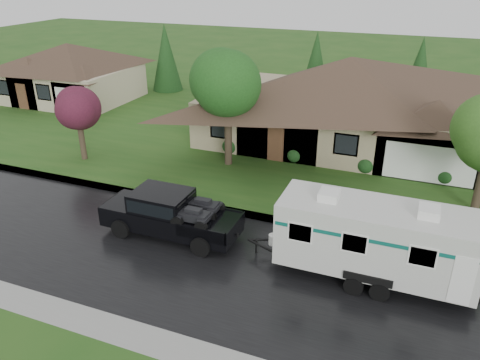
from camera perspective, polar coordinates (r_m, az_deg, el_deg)
name	(u,v)px	position (r m, az deg, el deg)	size (l,w,h in m)	color
ground	(240,241)	(20.68, -0.04, -7.44)	(140.00, 140.00, 0.00)	#224D18
road	(221,266)	(19.14, -2.28, -10.41)	(140.00, 8.00, 0.01)	black
curb	(257,216)	(22.45, 2.08, -4.41)	(140.00, 0.50, 0.15)	gray
lawn	(317,134)	(33.73, 9.41, 5.59)	(140.00, 26.00, 0.15)	#224D18
house_main	(352,92)	(31.26, 13.54, 10.43)	(19.44, 10.80, 6.90)	#9C8969
house_far	(71,67)	(43.48, -19.93, 12.79)	(10.80, 8.64, 5.80)	tan
tree_left_green	(228,87)	(26.59, -1.52, 11.27)	(4.04, 4.04, 6.68)	#382B1E
tree_red	(77,109)	(29.31, -19.22, 8.20)	(2.75, 2.75, 4.55)	#382B1E
shrub_row	(330,159)	(27.93, 10.86, 2.58)	(13.60, 1.00, 1.00)	#143814
pickup_truck	(168,212)	(20.87, -8.74, -3.92)	(6.17, 2.34, 2.06)	black
travel_trailer	(375,238)	(18.19, 16.17, -6.79)	(7.60, 2.67, 3.41)	beige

